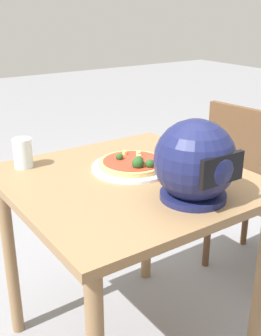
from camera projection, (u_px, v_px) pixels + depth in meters
dining_table at (128, 208)px, 1.51m from camera, size 0.81×0.82×0.75m
pizza_plate at (132, 167)px, 1.55m from camera, size 0.30×0.30×0.01m
pizza at (133, 163)px, 1.54m from camera, size 0.25×0.25×0.06m
motorcycle_helmet at (195, 162)px, 1.27m from camera, size 0.25×0.25×0.25m
drinking_glass at (23, 153)px, 1.55m from camera, size 0.07×0.07×0.11m
chair_side at (250, 185)px, 2.02m from camera, size 0.44×0.44×0.90m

